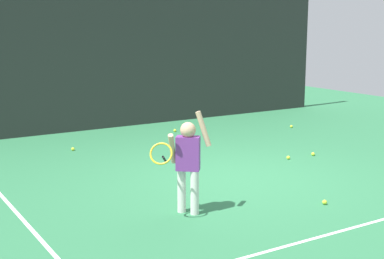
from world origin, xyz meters
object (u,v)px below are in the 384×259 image
Objects in this scene: tennis_ball_1 at (189,138)px; tennis_ball_4 at (325,202)px; tennis_player at (187,159)px; tennis_ball_2 at (73,149)px; tennis_ball_6 at (313,154)px; tennis_ball_8 at (291,126)px; tennis_ball_5 at (175,131)px; tennis_ball_3 at (288,158)px.

tennis_ball_1 is 4.62m from tennis_ball_4.
tennis_ball_2 is at bearing 130.20° from tennis_player.
tennis_ball_8 is (1.53, 2.31, 0.00)m from tennis_ball_6.
tennis_ball_2 is at bearing 172.72° from tennis_ball_1.
tennis_player is 2.03m from tennis_ball_4.
tennis_ball_6 and tennis_ball_8 have the same top height.
tennis_ball_4 is 5.58m from tennis_ball_8.
tennis_ball_1 and tennis_ball_6 have the same top height.
tennis_ball_6 is (1.06, -3.32, 0.00)m from tennis_ball_5.
tennis_ball_4 and tennis_ball_5 have the same top height.
tennis_ball_5 is (-0.48, 3.29, 0.00)m from tennis_ball_3.
tennis_ball_2 is 2.67m from tennis_ball_5.
tennis_ball_6 is at bearing -72.32° from tennis_ball_5.
tennis_ball_4 is 5.52m from tennis_ball_5.
tennis_ball_5 is 2.78m from tennis_ball_8.
tennis_ball_3 is 0.58m from tennis_ball_6.
tennis_ball_2 is at bearing -167.60° from tennis_ball_5.
tennis_ball_3 and tennis_ball_8 have the same top height.
tennis_player is 3.47m from tennis_ball_3.
tennis_ball_3 is 1.00× the size of tennis_ball_5.
tennis_ball_8 is (2.10, 2.27, 0.00)m from tennis_ball_3.
tennis_ball_6 is at bearing -3.40° from tennis_ball_3.
tennis_ball_4 is (-1.27, -2.17, 0.00)m from tennis_ball_3.
tennis_player reaches higher than tennis_ball_2.
tennis_ball_6 is (1.23, -2.44, 0.00)m from tennis_ball_1.
tennis_player is 20.46× the size of tennis_ball_6.
tennis_player is at bearing 159.14° from tennis_ball_4.
tennis_ball_4 is 1.00× the size of tennis_ball_5.
tennis_player reaches higher than tennis_ball_1.
tennis_ball_4 is 1.00× the size of tennis_ball_8.
tennis_player is 20.46× the size of tennis_ball_5.
tennis_ball_2 is 5.22m from tennis_ball_4.
tennis_ball_3 and tennis_ball_6 have the same top height.
tennis_ball_1 and tennis_ball_5 have the same top height.
tennis_ball_2 and tennis_ball_6 have the same top height.
tennis_ball_1 is (2.40, 3.90, -0.69)m from tennis_player.
tennis_ball_1 and tennis_ball_3 have the same top height.
tennis_ball_3 is 2.52m from tennis_ball_4.
tennis_ball_2 is 1.00× the size of tennis_ball_3.
tennis_ball_1 is at bearing 98.01° from tennis_player.
tennis_ball_2 is (-2.44, 0.31, 0.00)m from tennis_ball_1.
tennis_ball_1 is 0.90m from tennis_ball_5.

